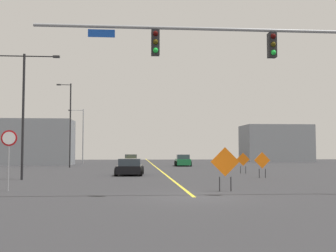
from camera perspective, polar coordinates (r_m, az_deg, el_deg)
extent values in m
plane|color=#2D2D30|center=(17.07, 3.68, -9.84)|extent=(144.85, 144.85, 0.00)
cube|color=yellow|center=(57.11, -2.13, -5.35)|extent=(0.16, 80.47, 0.01)
cylinder|color=gray|center=(17.86, 6.42, 13.20)|extent=(14.87, 0.14, 0.14)
cube|color=black|center=(18.31, 14.21, 10.78)|extent=(0.34, 0.32, 1.05)
sphere|color=#3A0503|center=(18.24, 14.37, 11.97)|extent=(0.22, 0.22, 0.22)
sphere|color=#3C3106|center=(18.15, 14.39, 10.90)|extent=(0.22, 0.22, 0.22)
sphere|color=green|center=(18.07, 14.41, 9.83)|extent=(0.22, 0.22, 0.22)
cube|color=black|center=(17.39, -1.77, 11.43)|extent=(0.34, 0.32, 1.05)
sphere|color=#3A0503|center=(17.32, -1.74, 12.69)|extent=(0.22, 0.22, 0.22)
sphere|color=#3C3106|center=(17.23, -1.74, 11.57)|extent=(0.22, 0.22, 0.22)
sphere|color=green|center=(17.14, -1.74, 10.44)|extent=(0.22, 0.22, 0.22)
cube|color=#1447B7|center=(17.53, -9.21, 12.56)|extent=(1.10, 0.03, 0.32)
cylinder|color=gray|center=(20.99, -21.25, -5.51)|extent=(0.07, 0.07, 2.12)
cylinder|color=#B20F14|center=(20.98, -21.17, -1.57)|extent=(0.76, 0.03, 0.76)
cylinder|color=white|center=(20.97, -21.18, -1.57)|extent=(0.61, 0.01, 0.61)
cylinder|color=gray|center=(60.50, -11.70, -1.44)|extent=(0.16, 0.16, 7.90)
cylinder|color=gray|center=(60.87, -12.55, 2.15)|extent=(1.92, 0.08, 0.08)
cube|color=#262628|center=(61.01, -13.45, 2.15)|extent=(0.44, 0.24, 0.14)
cylinder|color=black|center=(47.83, -13.40, 0.09)|extent=(0.16, 0.16, 9.55)
cylinder|color=black|center=(48.44, -14.12, 5.56)|extent=(1.36, 0.08, 0.08)
cube|color=#262628|center=(48.55, -14.92, 5.55)|extent=(0.44, 0.24, 0.14)
cylinder|color=black|center=(28.80, -19.45, 1.28)|extent=(0.16, 0.16, 8.35)
cylinder|color=black|center=(29.68, -21.27, 9.05)|extent=(2.10, 0.08, 0.08)
cylinder|color=black|center=(29.15, -17.27, 9.19)|extent=(2.10, 0.08, 0.08)
cube|color=#262628|center=(28.94, -15.22, 9.25)|extent=(0.44, 0.24, 0.14)
cube|color=orange|center=(19.57, 7.92, -4.93)|extent=(1.37, 0.10, 1.37)
cylinder|color=black|center=(19.58, 7.16, -8.00)|extent=(0.05, 0.05, 0.68)
cylinder|color=black|center=(19.67, 8.71, -7.97)|extent=(0.05, 0.05, 0.68)
cube|color=orange|center=(35.16, 10.36, -4.57)|extent=(1.09, 0.22, 1.10)
cylinder|color=black|center=(35.17, 10.03, -6.00)|extent=(0.05, 0.05, 0.61)
cylinder|color=black|center=(35.21, 10.73, -5.99)|extent=(0.05, 0.05, 0.61)
cube|color=orange|center=(29.72, 12.92, -4.65)|extent=(1.16, 0.09, 1.16)
cylinder|color=black|center=(29.68, 12.53, -6.43)|extent=(0.05, 0.05, 0.64)
cylinder|color=black|center=(29.83, 13.35, -6.40)|extent=(0.05, 0.05, 0.64)
cube|color=gold|center=(56.28, -5.18, -4.87)|extent=(1.83, 4.28, 0.68)
cube|color=#333D47|center=(56.48, -5.17, -4.23)|extent=(1.62, 2.25, 0.57)
cylinder|color=black|center=(54.80, -6.10, -5.09)|extent=(0.23, 0.64, 0.64)
cylinder|color=black|center=(54.81, -4.24, -5.10)|extent=(0.23, 0.64, 0.64)
cylinder|color=black|center=(57.77, -6.06, -5.00)|extent=(0.23, 0.64, 0.64)
cylinder|color=black|center=(57.78, -4.31, -5.01)|extent=(0.23, 0.64, 0.64)
cube|color=#196B38|center=(51.60, 2.06, -4.99)|extent=(1.89, 4.53, 0.71)
cube|color=#333D47|center=(51.36, 2.08, -4.28)|extent=(1.62, 2.17, 0.56)
cylinder|color=black|center=(53.23, 2.85, -5.15)|extent=(0.25, 0.65, 0.64)
cylinder|color=black|center=(53.11, 1.01, -5.16)|extent=(0.25, 0.65, 0.64)
cylinder|color=black|center=(50.12, 3.17, -5.25)|extent=(0.25, 0.65, 0.64)
cylinder|color=black|center=(49.99, 1.22, -5.26)|extent=(0.25, 0.65, 0.64)
cube|color=black|center=(32.44, -5.32, -5.99)|extent=(2.07, 4.00, 0.60)
cube|color=#333D47|center=(32.61, -5.29, -4.99)|extent=(1.79, 2.23, 0.52)
cylinder|color=black|center=(31.17, -7.21, -6.33)|extent=(0.26, 0.65, 0.64)
cylinder|color=black|center=(31.03, -3.77, -6.37)|extent=(0.26, 0.65, 0.64)
cylinder|color=black|center=(33.88, -6.73, -6.10)|extent=(0.26, 0.65, 0.64)
cylinder|color=black|center=(33.75, -3.57, -6.13)|extent=(0.26, 0.65, 0.64)
cube|color=gray|center=(58.31, -17.62, -2.16)|extent=(9.25, 5.69, 6.10)
cube|color=gray|center=(74.91, 14.68, -2.36)|extent=(11.40, 7.32, 6.37)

